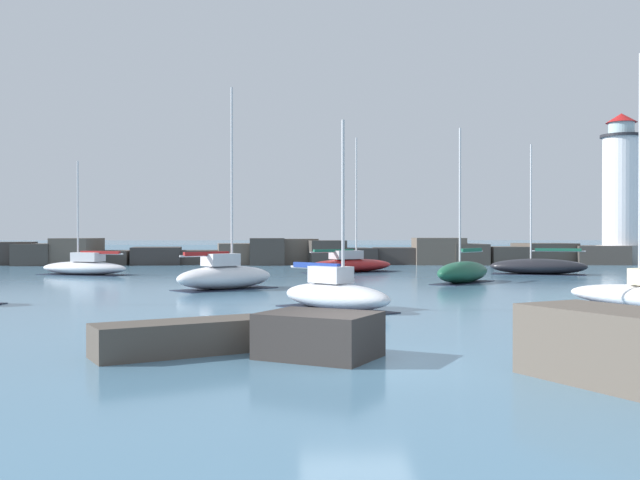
% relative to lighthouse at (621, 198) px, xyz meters
% --- Properties ---
extents(ground_plane, '(600.00, 600.00, 0.00)m').
position_rel_lighthouse_xyz_m(ground_plane, '(-29.51, -51.35, -6.29)').
color(ground_plane, teal).
extents(open_sea_beyond, '(400.00, 116.00, 0.01)m').
position_rel_lighthouse_xyz_m(open_sea_beyond, '(-29.51, 60.22, -6.28)').
color(open_sea_beyond, teal).
rests_on(open_sea_beyond, ground).
extents(breakwater_jetty, '(67.84, 6.72, 2.51)m').
position_rel_lighthouse_xyz_m(breakwater_jetty, '(-29.54, 0.32, -5.28)').
color(breakwater_jetty, '#423D38').
rests_on(breakwater_jetty, ground).
extents(lighthouse, '(4.56, 4.56, 14.42)m').
position_rel_lighthouse_xyz_m(lighthouse, '(0.00, 0.00, 0.00)').
color(lighthouse, gray).
rests_on(lighthouse, ground).
extents(foreground_rocks, '(12.72, 7.14, 1.45)m').
position_rel_lighthouse_xyz_m(foreground_rocks, '(-28.33, -51.96, -5.69)').
color(foreground_rocks, '#4C443D').
rests_on(foreground_rocks, ground).
extents(sailboat_moored_1, '(5.76, 5.29, 10.61)m').
position_rel_lighthouse_xyz_m(sailboat_moored_1, '(-34.69, -29.96, -5.56)').
color(sailboat_moored_1, white).
rests_on(sailboat_moored_1, ground).
extents(sailboat_moored_2, '(4.90, 5.58, 9.09)m').
position_rel_lighthouse_xyz_m(sailboat_moored_2, '(-21.12, -25.55, -5.61)').
color(sailboat_moored_2, '#195138').
rests_on(sailboat_moored_2, ground).
extents(sailboat_moored_3, '(7.76, 6.22, 10.19)m').
position_rel_lighthouse_xyz_m(sailboat_moored_3, '(-26.99, -13.72, -5.68)').
color(sailboat_moored_3, maroon).
rests_on(sailboat_moored_3, ground).
extents(sailboat_moored_4, '(4.87, 5.11, 7.22)m').
position_rel_lighthouse_xyz_m(sailboat_moored_4, '(-29.42, -40.03, -5.67)').
color(sailboat_moored_4, white).
rests_on(sailboat_moored_4, ground).
extents(sailboat_moored_5, '(7.10, 4.34, 9.29)m').
position_rel_lighthouse_xyz_m(sailboat_moored_5, '(-13.74, -16.98, -5.70)').
color(sailboat_moored_5, black).
rests_on(sailboat_moored_5, ground).
extents(sailboat_moored_7, '(7.19, 4.62, 8.06)m').
position_rel_lighthouse_xyz_m(sailboat_moored_7, '(-45.96, -16.60, -5.71)').
color(sailboat_moored_7, white).
rests_on(sailboat_moored_7, ground).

